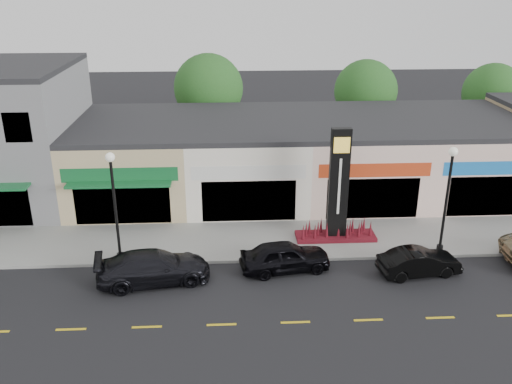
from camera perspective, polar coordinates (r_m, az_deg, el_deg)
ground at (r=25.17m, az=3.34°, el=-9.59°), size 120.00×120.00×0.00m
sidewalk at (r=28.92m, az=2.42°, el=-4.98°), size 52.00×4.30×0.15m
curb at (r=26.94m, az=2.86°, el=-7.13°), size 52.00×0.20×0.15m
shop_beige at (r=35.01m, az=-12.64°, el=3.46°), size 7.00×10.85×4.80m
shop_cream at (r=34.53m, az=-1.09°, el=3.74°), size 7.00×10.01×4.80m
shop_pink_w at (r=35.45m, az=10.31°, el=3.87°), size 7.00×10.01×4.80m
shop_pink_e at (r=37.67m, az=20.76°, el=3.85°), size 7.00×10.01×4.80m
tree_rear_west at (r=41.62m, az=-5.02°, el=10.80°), size 5.20×5.20×7.83m
tree_rear_mid at (r=42.99m, az=11.46°, el=10.35°), size 4.80×4.80×7.29m
tree_rear_east at (r=46.51m, az=23.63°, el=9.51°), size 4.60×4.60×6.94m
lamp_west_near at (r=26.28m, az=-14.71°, el=-0.43°), size 0.44×0.44×5.47m
lamp_east_near at (r=27.80m, az=19.55°, el=0.24°), size 0.44×0.44×5.47m
pylon_sign at (r=28.30m, az=8.58°, el=-0.95°), size 4.20×1.30×6.00m
car_dark_sedan at (r=25.35m, az=-10.74°, el=-7.79°), size 2.91×5.40×1.49m
car_black_sedan at (r=25.88m, az=3.07°, el=-6.79°), size 2.36×4.48×1.45m
car_black_conv at (r=26.67m, az=16.81°, el=-7.09°), size 1.87×3.99×1.27m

